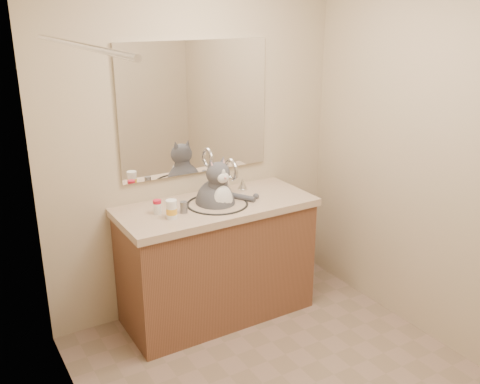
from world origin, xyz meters
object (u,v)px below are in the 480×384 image
cat (216,201)px  grey_canister (184,207)px  pill_bottle_orange (172,210)px  pill_bottle_redcap (157,207)px

cat → grey_canister: 0.27m
grey_canister → cat: bearing=11.1°
grey_canister → pill_bottle_orange: bearing=-156.1°
pill_bottle_redcap → cat: bearing=-2.7°
pill_bottle_orange → grey_canister: size_ratio=1.59×
pill_bottle_orange → grey_canister: 0.12m
cat → grey_canister: (-0.27, -0.05, 0.03)m
cat → grey_canister: cat is taller
cat → pill_bottle_orange: cat is taller
pill_bottle_orange → pill_bottle_redcap: bearing=111.8°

